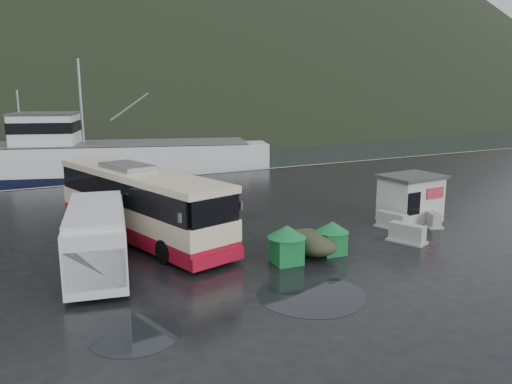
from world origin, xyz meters
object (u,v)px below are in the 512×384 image
jersey_barrier_c (431,226)px  white_van (99,272)px  waste_bin_left (286,263)px  jersey_barrier_a (407,242)px  jersey_barrier_b (391,228)px  coach_bus (141,236)px  dome_tent (311,254)px  ticket_kiosk (409,220)px  fishing_trawler (121,164)px  waste_bin_right (331,254)px

jersey_barrier_c → white_van: bearing=176.2°
white_van → jersey_barrier_c: white_van is taller
waste_bin_left → jersey_barrier_a: waste_bin_left is taller
jersey_barrier_b → coach_bus: bearing=159.1°
dome_tent → ticket_kiosk: ticket_kiosk is taller
ticket_kiosk → fishing_trawler: bearing=104.9°
waste_bin_left → fishing_trawler: 30.67m
jersey_barrier_c → jersey_barrier_a: bearing=-154.1°
white_van → fishing_trawler: fishing_trawler is taller
coach_bus → waste_bin_right: (6.68, -6.42, 0.00)m
dome_tent → ticket_kiosk: bearing=15.7°
ticket_kiosk → jersey_barrier_b: (-1.92, -0.71, 0.00)m
white_van → waste_bin_right: bearing=-2.7°
jersey_barrier_a → jersey_barrier_b: jersey_barrier_a is taller
white_van → waste_bin_left: (7.07, -2.50, 0.00)m
jersey_barrier_a → fishing_trawler: fishing_trawler is taller
waste_bin_right → dome_tent: waste_bin_right is taller
waste_bin_right → jersey_barrier_b: (5.19, 1.90, 0.00)m
white_van → dome_tent: 8.85m
white_van → ticket_kiosk: 16.54m
ticket_kiosk → coach_bus: bearing=161.0°
waste_bin_right → white_van: bearing=165.8°
waste_bin_left → jersey_barrier_a: 6.49m
waste_bin_right → jersey_barrier_b: 5.53m
coach_bus → jersey_barrier_c: size_ratio=8.18×
waste_bin_left → jersey_barrier_a: (6.49, -0.16, 0.00)m
waste_bin_right → fishing_trawler: (-2.20, 30.56, 0.00)m
white_van → fishing_trawler: (7.23, 28.17, 0.00)m
ticket_kiosk → waste_bin_left: bearing=-167.6°
waste_bin_left → dome_tent: (1.54, 0.49, 0.00)m
white_van → waste_bin_right: (9.42, -2.39, 0.00)m
waste_bin_right → jersey_barrier_a: waste_bin_right is taller
jersey_barrier_c → waste_bin_left: bearing=-171.8°
coach_bus → white_van: size_ratio=1.92×
white_van → dome_tent: (8.62, -2.01, 0.00)m
waste_bin_left → jersey_barrier_c: 9.80m
jersey_barrier_b → dome_tent: bearing=-165.8°
white_van → waste_bin_right: white_van is taller
waste_bin_right → jersey_barrier_b: bearing=20.1°
white_van → dome_tent: bearing=-1.6°
white_van → waste_bin_right: 9.72m
ticket_kiosk → waste_bin_right: bearing=-163.4°
dome_tent → jersey_barrier_a: dome_tent is taller
ticket_kiosk → fishing_trawler: fishing_trawler is taller
ticket_kiosk → jersey_barrier_b: size_ratio=1.96×
white_van → dome_tent: white_van is taller
coach_bus → waste_bin_left: size_ratio=7.64×
coach_bus → white_van: coach_bus is taller
ticket_kiosk → dome_tent: bearing=-167.9°
waste_bin_left → waste_bin_right: waste_bin_left is taller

